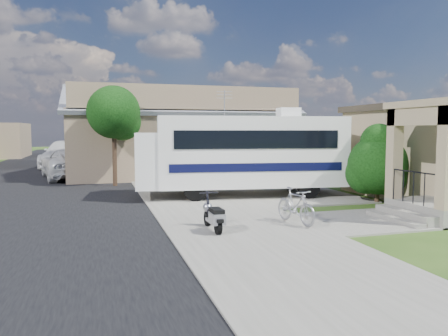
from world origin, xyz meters
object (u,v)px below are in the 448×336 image
object	(u,v)px
motorhome	(243,152)
van	(66,154)
scooter	(214,216)
pickup_truck	(70,164)
garden_hose	(383,211)
shrub	(378,162)
bicycle	(295,208)

from	to	relation	value
motorhome	van	size ratio (longest dim) A/B	1.29
scooter	pickup_truck	bearing A→B (deg)	105.31
pickup_truck	van	size ratio (longest dim) A/B	0.90
motorhome	scooter	world-z (taller)	motorhome
garden_hose	pickup_truck	bearing A→B (deg)	126.59
shrub	pickup_truck	distance (m)	15.70
shrub	garden_hose	world-z (taller)	shrub
bicycle	garden_hose	bearing A→B (deg)	1.88
scooter	van	xyz separation A→B (m)	(-4.78, 21.55, 0.49)
shrub	garden_hose	bearing A→B (deg)	-121.30
motorhome	bicycle	distance (m)	5.48
shrub	pickup_truck	size ratio (longest dim) A/B	0.50
pickup_truck	shrub	bearing A→B (deg)	123.60
shrub	van	world-z (taller)	shrub
motorhome	scooter	bearing A→B (deg)	-108.57
motorhome	pickup_truck	distance (m)	10.97
bicycle	pickup_truck	bearing A→B (deg)	103.21
bicycle	van	size ratio (longest dim) A/B	0.26
shrub	bicycle	size ratio (longest dim) A/B	1.74
van	garden_hose	bearing A→B (deg)	-54.99
shrub	garden_hose	distance (m)	2.52
van	bicycle	bearing A→B (deg)	-63.50
bicycle	van	distance (m)	22.52
shrub	pickup_truck	xyz separation A→B (m)	(-10.86, 11.32, -0.65)
motorhome	van	distance (m)	17.69
shrub	bicycle	world-z (taller)	shrub
motorhome	bicycle	xyz separation A→B (m)	(-0.31, -5.33, -1.24)
garden_hose	van	bearing A→B (deg)	116.88
pickup_truck	garden_hose	world-z (taller)	pickup_truck
shrub	scooter	world-z (taller)	shrub
pickup_truck	garden_hose	xyz separation A→B (m)	(9.75, -13.14, -0.70)
van	garden_hose	distance (m)	23.08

